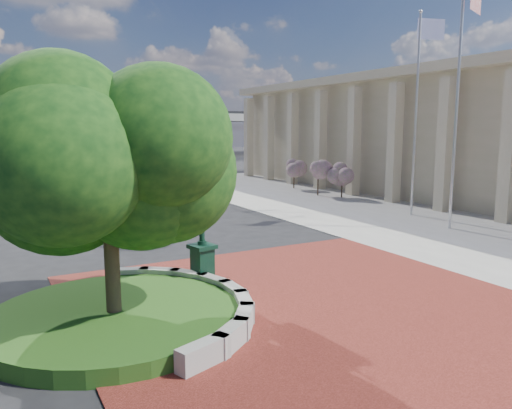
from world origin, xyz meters
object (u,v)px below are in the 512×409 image
object	(u,v)px
street_lamp_far	(56,119)
street_lamp_near	(174,123)
flagpole_b	(416,113)
post_clock	(201,204)
flagpole_a	(457,103)
parked_car	(118,167)

from	to	relation	value
street_lamp_far	street_lamp_near	bearing A→B (deg)	-69.85
street_lamp_near	flagpole_b	bearing A→B (deg)	-61.39
post_clock	flagpole_a	world-z (taller)	flagpole_a
flagpole_b	post_clock	bearing A→B (deg)	-157.74
parked_car	flagpole_b	bearing A→B (deg)	-72.08
flagpole_a	street_lamp_far	size ratio (longest dim) A/B	1.21
post_clock	flagpole_b	distance (m)	16.45
post_clock	street_lamp_far	size ratio (longest dim) A/B	0.49
parked_car	flagpole_a	xyz separation A→B (m)	(7.40, -35.49, 5.14)
flagpole_b	flagpole_a	bearing A→B (deg)	-108.33
parked_car	street_lamp_near	bearing A→B (deg)	-86.16
parked_car	street_lamp_far	bearing A→B (deg)	-174.52
flagpole_a	flagpole_b	xyz separation A→B (m)	(1.20, 3.63, -0.34)
parked_car	street_lamp_near	size ratio (longest dim) A/B	0.52
post_clock	flagpole_b	size ratio (longest dim) A/B	0.43
street_lamp_far	parked_car	bearing A→B (deg)	2.66
post_clock	flagpole_a	bearing A→B (deg)	10.27
post_clock	parked_car	bearing A→B (deg)	80.48
parked_car	flagpole_b	world-z (taller)	flagpole_b
flagpole_b	street_lamp_far	bearing A→B (deg)	114.37
flagpole_b	parked_car	bearing A→B (deg)	105.10
flagpole_a	flagpole_b	world-z (taller)	flagpole_a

